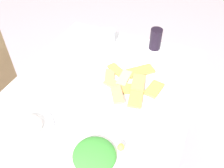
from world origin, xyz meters
TOP-DOWN VIEW (x-y plane):
  - ground_plane at (0.00, 0.00)m, footprint 6.00×6.00m
  - dining_table at (0.00, 0.00)m, footprint 1.01×0.85m
  - pide_platter at (0.08, -0.12)m, footprint 0.34×0.32m
  - salad_plate_greens at (-0.33, -0.14)m, footprint 0.24×0.24m
  - salad_plate_rice at (-0.32, 0.17)m, footprint 0.19×0.19m
  - soda_can at (0.43, -0.14)m, footprint 0.09×0.09m
  - drinking_glass at (0.37, 0.12)m, footprint 0.07×0.07m
  - paper_napkin at (0.09, 0.14)m, footprint 0.15×0.15m
  - fork at (0.09, 0.13)m, footprint 0.17×0.04m
  - spoon at (0.09, 0.16)m, footprint 0.20×0.06m

SIDE VIEW (x-z plane):
  - ground_plane at x=0.00m, z-range 0.00..0.00m
  - dining_table at x=0.00m, z-range 0.27..0.98m
  - paper_napkin at x=0.09m, z-range 0.70..0.71m
  - fork at x=0.09m, z-range 0.71..0.71m
  - spoon at x=0.09m, z-range 0.71..0.71m
  - pide_platter at x=0.08m, z-range 0.70..0.74m
  - salad_plate_greens at x=-0.33m, z-range 0.70..0.74m
  - salad_plate_rice at x=-0.32m, z-range 0.70..0.75m
  - drinking_glass at x=0.37m, z-range 0.70..0.79m
  - soda_can at x=0.43m, z-range 0.70..0.83m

